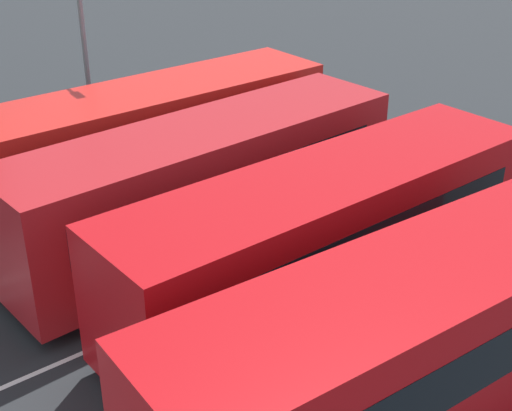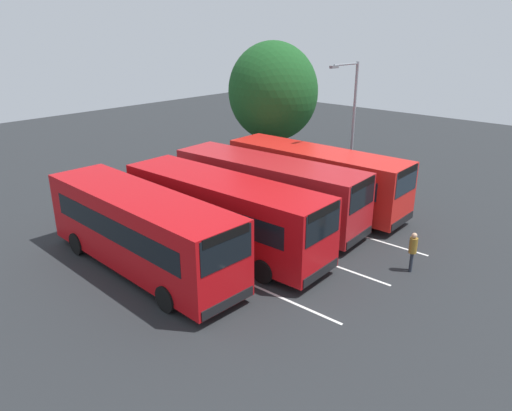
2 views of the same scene
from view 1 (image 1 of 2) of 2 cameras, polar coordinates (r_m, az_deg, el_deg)
ground_plane at (r=16.66m, az=-0.91°, el=-6.13°), size 74.37×74.37×0.00m
bus_far_left at (r=12.36m, az=13.07°, el=-10.21°), size 10.20×2.96×3.22m
bus_center_left at (r=15.02m, az=5.68°, el=-2.38°), size 10.20×2.94×3.22m
bus_center_right at (r=17.23m, az=-3.91°, el=1.73°), size 10.26×3.21×3.22m
bus_far_right at (r=20.06m, az=-7.88°, el=5.28°), size 10.18×2.88×3.22m
pedestrian at (r=22.28m, az=12.78°, el=4.91°), size 0.41×0.41×1.67m
street_lamp at (r=22.26m, az=-13.34°, el=13.87°), size 0.35×2.46×7.49m
lane_stripe_outer_left at (r=14.57m, az=7.31°, el=-11.92°), size 15.74×0.45×0.01m
lane_stripe_inner_left at (r=16.66m, az=-0.91°, el=-6.12°), size 15.74×0.45×0.01m
lane_stripe_inner_right at (r=19.14m, az=-7.03°, el=-1.63°), size 15.74×0.45×0.01m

